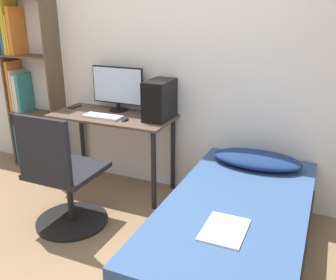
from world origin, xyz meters
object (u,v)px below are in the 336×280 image
object	(u,v)px
pc_tower	(160,100)
bed	(234,234)
office_chair	(64,185)
monitor	(118,87)
bookshelf	(25,86)
keyboard	(103,116)

from	to	relation	value
pc_tower	bed	bearing A→B (deg)	-39.32
office_chair	monitor	world-z (taller)	monitor
office_chair	bed	distance (m)	1.35
monitor	pc_tower	distance (m)	0.49
bookshelf	office_chair	distance (m)	1.54
bookshelf	office_chair	size ratio (longest dim) A/B	1.88
bookshelf	keyboard	distance (m)	1.14
bed	monitor	xyz separation A→B (m)	(-1.37, 0.82, 0.73)
monitor	keyboard	xyz separation A→B (m)	(-0.01, -0.26, -0.21)
office_chair	pc_tower	world-z (taller)	pc_tower
monitor	keyboard	bearing A→B (deg)	-91.61
keyboard	pc_tower	distance (m)	0.54
office_chair	monitor	size ratio (longest dim) A/B	1.82
keyboard	bookshelf	bearing A→B (deg)	167.54
bed	pc_tower	distance (m)	1.34
bed	pc_tower	size ratio (longest dim) A/B	5.36
bookshelf	keyboard	bearing A→B (deg)	-12.46
office_chair	keyboard	size ratio (longest dim) A/B	2.68
bookshelf	monitor	bearing A→B (deg)	1.01
bookshelf	bed	world-z (taller)	bookshelf
keyboard	pc_tower	world-z (taller)	pc_tower
office_chair	pc_tower	size ratio (longest dim) A/B	2.81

